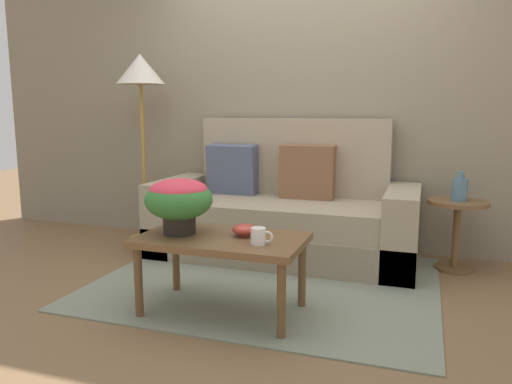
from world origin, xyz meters
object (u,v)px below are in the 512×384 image
(coffee_table, at_px, (222,246))
(side_table, at_px, (457,222))
(floor_lamp, at_px, (141,81))
(snack_bowl, at_px, (244,229))
(table_vase, at_px, (460,189))
(coffee_mug, at_px, (259,236))
(couch, at_px, (283,216))
(potted_plant, at_px, (179,199))

(coffee_table, bearing_deg, side_table, 44.17)
(side_table, height_order, floor_lamp, floor_lamp)
(coffee_table, xyz_separation_m, side_table, (1.35, 1.31, -0.04))
(coffee_table, relative_size, snack_bowl, 6.67)
(coffee_table, distance_m, floor_lamp, 2.13)
(coffee_table, xyz_separation_m, table_vase, (1.35, 1.30, 0.21))
(coffee_mug, bearing_deg, floor_lamp, 138.27)
(floor_lamp, xyz_separation_m, coffee_mug, (1.58, -1.41, -0.94))
(couch, height_order, floor_lamp, floor_lamp)
(side_table, distance_m, potted_plant, 2.11)
(couch, height_order, table_vase, couch)
(coffee_table, distance_m, side_table, 1.88)
(coffee_mug, bearing_deg, couch, 100.10)
(side_table, bearing_deg, coffee_mug, -127.83)
(table_vase, bearing_deg, couch, -177.79)
(side_table, bearing_deg, table_vase, -77.71)
(couch, xyz_separation_m, side_table, (1.33, 0.06, 0.03))
(couch, distance_m, table_vase, 1.36)
(coffee_table, xyz_separation_m, potted_plant, (-0.27, -0.02, 0.26))
(coffee_table, xyz_separation_m, floor_lamp, (-1.32, 1.32, 1.04))
(coffee_table, height_order, snack_bowl, snack_bowl)
(snack_bowl, bearing_deg, floor_lamp, 138.78)
(floor_lamp, relative_size, coffee_mug, 13.20)
(floor_lamp, height_order, table_vase, floor_lamp)
(side_table, height_order, potted_plant, potted_plant)
(coffee_table, height_order, table_vase, table_vase)
(side_table, relative_size, potted_plant, 1.33)
(coffee_mug, xyz_separation_m, table_vase, (1.09, 1.39, 0.11))
(couch, height_order, coffee_mug, couch)
(side_table, bearing_deg, potted_plant, -140.60)
(coffee_mug, relative_size, table_vase, 0.59)
(side_table, height_order, table_vase, table_vase)
(couch, height_order, snack_bowl, couch)
(coffee_table, relative_size, table_vase, 4.44)
(couch, distance_m, potted_plant, 1.34)
(floor_lamp, distance_m, potted_plant, 1.87)
(floor_lamp, height_order, snack_bowl, floor_lamp)
(coffee_mug, height_order, snack_bowl, coffee_mug)
(coffee_table, relative_size, coffee_mug, 7.57)
(couch, bearing_deg, coffee_table, -90.95)
(snack_bowl, relative_size, table_vase, 0.67)
(side_table, relative_size, table_vase, 2.45)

